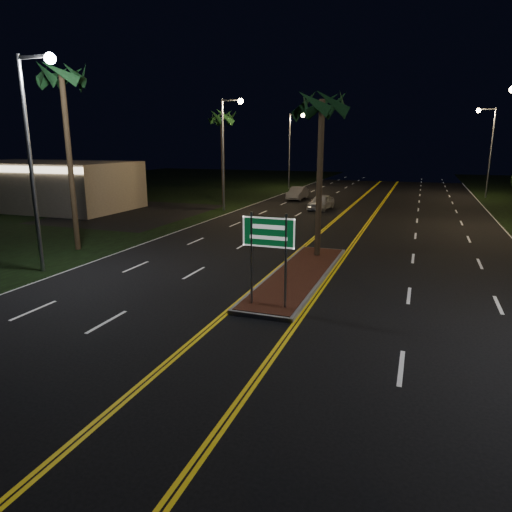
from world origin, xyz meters
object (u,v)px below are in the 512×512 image
at_px(palm_left_near, 62,77).
at_px(palm_left_far, 222,118).
at_px(highway_sign, 269,241).
at_px(car_near, 321,201).
at_px(streetlight_left_mid, 227,142).
at_px(streetlight_right_far, 488,142).
at_px(palm_median, 322,104).
at_px(streetlight_left_far, 293,142).
at_px(median_island, 299,275).
at_px(commercial_building, 46,185).
at_px(car_far, 297,192).
at_px(streetlight_left_near, 35,140).

distance_m(palm_left_near, palm_left_far, 20.02).
bearing_deg(highway_sign, car_near, 97.86).
height_order(streetlight_left_mid, palm_left_far, streetlight_left_mid).
distance_m(highway_sign, streetlight_left_mid, 23.93).
height_order(streetlight_right_far, palm_median, streetlight_right_far).
height_order(highway_sign, palm_left_far, palm_left_far).
xyz_separation_m(streetlight_left_far, streetlight_right_far, (21.23, -2.00, 0.00)).
distance_m(median_island, palm_left_far, 25.76).
distance_m(commercial_building, car_near, 23.80).
height_order(palm_median, car_far, palm_median).
relative_size(streetlight_left_near, palm_left_near, 0.92).
distance_m(median_island, palm_median, 8.00).
distance_m(streetlight_left_mid, car_far, 11.32).
xyz_separation_m(streetlight_left_mid, palm_median, (10.61, -13.50, 1.62)).
height_order(streetlight_left_near, palm_left_far, streetlight_left_near).
height_order(commercial_building, streetlight_left_near, streetlight_left_near).
height_order(streetlight_left_far, palm_left_far, streetlight_left_far).
relative_size(median_island, commercial_building, 0.68).
relative_size(streetlight_right_far, car_near, 2.01).
relative_size(streetlight_left_far, car_near, 2.01).
distance_m(streetlight_left_far, car_far, 12.04).
relative_size(streetlight_left_far, streetlight_right_far, 1.00).
relative_size(streetlight_left_near, streetlight_left_mid, 1.00).
bearing_deg(palm_median, car_near, 101.38).
relative_size(streetlight_right_far, palm_median, 1.08).
bearing_deg(car_far, car_near, -57.82).
xyz_separation_m(palm_left_far, car_near, (9.42, -0.71, -7.00)).
bearing_deg(palm_left_far, streetlight_left_mid, -61.33).
relative_size(streetlight_left_near, streetlight_left_far, 1.00).
distance_m(streetlight_left_far, palm_median, 35.18).
bearing_deg(palm_left_far, median_island, -58.64).
relative_size(highway_sign, palm_median, 0.39).
height_order(streetlight_right_far, car_far, streetlight_right_far).
relative_size(palm_left_near, palm_left_far, 1.11).
xyz_separation_m(palm_left_near, palm_left_far, (-0.30, 20.00, -0.93)).
bearing_deg(car_far, streetlight_right_far, 26.80).
height_order(car_near, car_far, car_near).
bearing_deg(streetlight_left_near, car_far, 83.28).
distance_m(commercial_building, car_far, 23.29).
xyz_separation_m(commercial_building, car_far, (18.87, 13.59, -1.26)).
height_order(highway_sign, streetlight_left_near, streetlight_left_near).
bearing_deg(streetlight_right_far, median_island, -106.87).
bearing_deg(highway_sign, palm_median, 90.00).
relative_size(streetlight_left_mid, car_far, 2.03).
bearing_deg(palm_median, median_island, -90.00).
bearing_deg(palm_median, palm_left_far, 126.18).
bearing_deg(streetlight_right_far, streetlight_left_near, -119.19).
height_order(highway_sign, commercial_building, commercial_building).
height_order(streetlight_left_near, streetlight_left_mid, same).
bearing_deg(palm_left_far, streetlight_left_far, 82.22).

